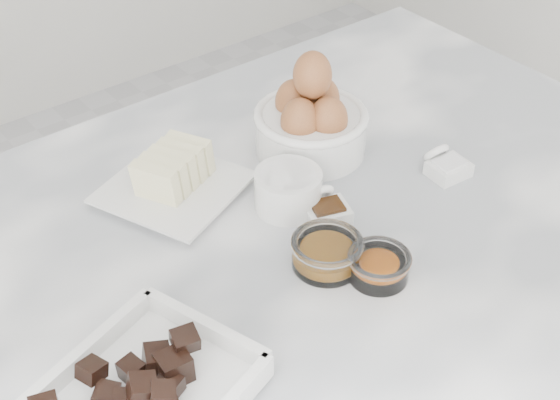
{
  "coord_description": "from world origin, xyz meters",
  "views": [
    {
      "loc": [
        -0.44,
        -0.56,
        1.57
      ],
      "look_at": [
        0.02,
        0.03,
        0.98
      ],
      "focal_mm": 50.0,
      "sensor_mm": 36.0,
      "label": 1
    }
  ],
  "objects_px": {
    "chocolate_dish": "(137,397)",
    "egg_bowl": "(311,120)",
    "honey_bowl": "(327,252)",
    "zest_bowl": "(379,265)",
    "vanilla_spoon": "(325,208)",
    "salt_spoon": "(445,165)",
    "butter_plate": "(170,180)",
    "sugar_ramekin": "(288,189)"
  },
  "relations": [
    {
      "from": "egg_bowl",
      "to": "zest_bowl",
      "type": "bearing_deg",
      "value": -112.52
    },
    {
      "from": "vanilla_spoon",
      "to": "chocolate_dish",
      "type": "bearing_deg",
      "value": -160.74
    },
    {
      "from": "egg_bowl",
      "to": "zest_bowl",
      "type": "xyz_separation_m",
      "value": [
        -0.1,
        -0.25,
        -0.03
      ]
    },
    {
      "from": "honey_bowl",
      "to": "zest_bowl",
      "type": "height_order",
      "value": "honey_bowl"
    },
    {
      "from": "egg_bowl",
      "to": "honey_bowl",
      "type": "relative_size",
      "value": 1.85
    },
    {
      "from": "chocolate_dish",
      "to": "egg_bowl",
      "type": "distance_m",
      "value": 0.48
    },
    {
      "from": "butter_plate",
      "to": "vanilla_spoon",
      "type": "xyz_separation_m",
      "value": [
        0.13,
        -0.16,
        -0.01
      ]
    },
    {
      "from": "butter_plate",
      "to": "egg_bowl",
      "type": "xyz_separation_m",
      "value": [
        0.21,
        -0.03,
        0.03
      ]
    },
    {
      "from": "vanilla_spoon",
      "to": "salt_spoon",
      "type": "relative_size",
      "value": 1.14
    },
    {
      "from": "sugar_ramekin",
      "to": "vanilla_spoon",
      "type": "relative_size",
      "value": 1.12
    },
    {
      "from": "butter_plate",
      "to": "honey_bowl",
      "type": "distance_m",
      "value": 0.24
    },
    {
      "from": "honey_bowl",
      "to": "zest_bowl",
      "type": "distance_m",
      "value": 0.06
    },
    {
      "from": "egg_bowl",
      "to": "sugar_ramekin",
      "type": "bearing_deg",
      "value": -142.2
    },
    {
      "from": "chocolate_dish",
      "to": "vanilla_spoon",
      "type": "bearing_deg",
      "value": 19.26
    },
    {
      "from": "chocolate_dish",
      "to": "sugar_ramekin",
      "type": "height_order",
      "value": "chocolate_dish"
    },
    {
      "from": "egg_bowl",
      "to": "salt_spoon",
      "type": "bearing_deg",
      "value": -54.52
    },
    {
      "from": "chocolate_dish",
      "to": "salt_spoon",
      "type": "bearing_deg",
      "value": 9.48
    },
    {
      "from": "chocolate_dish",
      "to": "sugar_ramekin",
      "type": "relative_size",
      "value": 3.08
    },
    {
      "from": "butter_plate",
      "to": "salt_spoon",
      "type": "relative_size",
      "value": 3.14
    },
    {
      "from": "salt_spoon",
      "to": "honey_bowl",
      "type": "bearing_deg",
      "value": -170.81
    },
    {
      "from": "honey_bowl",
      "to": "zest_bowl",
      "type": "xyz_separation_m",
      "value": [
        0.03,
        -0.05,
        -0.0
      ]
    },
    {
      "from": "sugar_ramekin",
      "to": "salt_spoon",
      "type": "bearing_deg",
      "value": -19.09
    },
    {
      "from": "sugar_ramekin",
      "to": "honey_bowl",
      "type": "xyz_separation_m",
      "value": [
        -0.03,
        -0.11,
        -0.01
      ]
    },
    {
      "from": "vanilla_spoon",
      "to": "salt_spoon",
      "type": "height_order",
      "value": "vanilla_spoon"
    },
    {
      "from": "chocolate_dish",
      "to": "butter_plate",
      "type": "xyz_separation_m",
      "value": [
        0.21,
        0.28,
        0.0
      ]
    },
    {
      "from": "egg_bowl",
      "to": "butter_plate",
      "type": "bearing_deg",
      "value": 171.44
    },
    {
      "from": "sugar_ramekin",
      "to": "egg_bowl",
      "type": "bearing_deg",
      "value": 37.8
    },
    {
      "from": "butter_plate",
      "to": "salt_spoon",
      "type": "distance_m",
      "value": 0.37
    },
    {
      "from": "egg_bowl",
      "to": "zest_bowl",
      "type": "height_order",
      "value": "egg_bowl"
    },
    {
      "from": "butter_plate",
      "to": "honey_bowl",
      "type": "xyz_separation_m",
      "value": [
        0.07,
        -0.23,
        -0.01
      ]
    },
    {
      "from": "sugar_ramekin",
      "to": "salt_spoon",
      "type": "distance_m",
      "value": 0.23
    },
    {
      "from": "sugar_ramekin",
      "to": "vanilla_spoon",
      "type": "xyz_separation_m",
      "value": [
        0.02,
        -0.04,
        -0.01
      ]
    },
    {
      "from": "honey_bowl",
      "to": "butter_plate",
      "type": "bearing_deg",
      "value": 107.99
    },
    {
      "from": "honey_bowl",
      "to": "salt_spoon",
      "type": "relative_size",
      "value": 1.27
    },
    {
      "from": "salt_spoon",
      "to": "sugar_ramekin",
      "type": "bearing_deg",
      "value": 160.91
    },
    {
      "from": "chocolate_dish",
      "to": "egg_bowl",
      "type": "height_order",
      "value": "egg_bowl"
    },
    {
      "from": "butter_plate",
      "to": "vanilla_spoon",
      "type": "relative_size",
      "value": 2.76
    },
    {
      "from": "chocolate_dish",
      "to": "butter_plate",
      "type": "distance_m",
      "value": 0.34
    },
    {
      "from": "sugar_ramekin",
      "to": "zest_bowl",
      "type": "xyz_separation_m",
      "value": [
        0.0,
        -0.17,
        -0.01
      ]
    },
    {
      "from": "egg_bowl",
      "to": "honey_bowl",
      "type": "xyz_separation_m",
      "value": [
        -0.14,
        -0.2,
        -0.03
      ]
    },
    {
      "from": "vanilla_spoon",
      "to": "salt_spoon",
      "type": "xyz_separation_m",
      "value": [
        0.19,
        -0.03,
        -0.0
      ]
    },
    {
      "from": "butter_plate",
      "to": "zest_bowl",
      "type": "xyz_separation_m",
      "value": [
        0.11,
        -0.28,
        -0.01
      ]
    }
  ]
}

